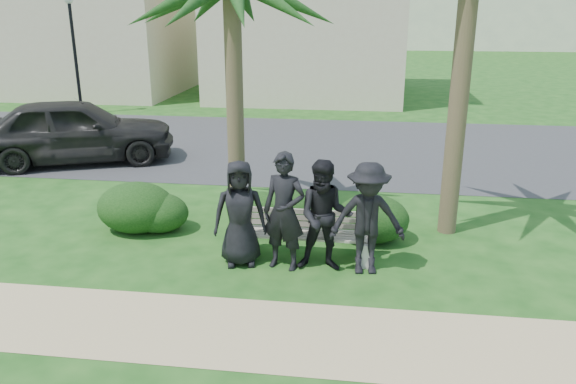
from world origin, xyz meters
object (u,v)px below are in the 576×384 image
at_px(man_c, 325,216).
at_px(car_a, 75,130).
at_px(man_a, 240,213).
at_px(man_d, 368,219).
at_px(man_b, 284,212).
at_px(street_lamp, 73,33).
at_px(park_bench, 304,238).

xyz_separation_m(man_c, car_a, (-6.77, 5.38, -0.03)).
xyz_separation_m(man_a, man_d, (1.94, -0.05, 0.03)).
distance_m(man_b, man_c, 0.62).
bearing_deg(man_c, street_lamp, 127.96).
distance_m(man_a, man_b, 0.70).
bearing_deg(street_lamp, man_d, -48.30).
bearing_deg(man_a, man_b, -16.42).
relative_size(man_c, man_d, 1.00).
distance_m(man_d, car_a, 9.16).
xyz_separation_m(man_b, man_c, (0.61, 0.02, -0.05)).
bearing_deg(park_bench, man_d, -20.27).
height_order(man_a, man_b, man_b).
height_order(man_c, car_a, man_c).
distance_m(man_b, car_a, 8.19).
xyz_separation_m(street_lamp, man_b, (9.37, -11.91, -2.03)).
distance_m(park_bench, man_b, 0.73).
bearing_deg(man_a, street_lamp, 113.48).
height_order(street_lamp, man_c, street_lamp).
bearing_deg(man_c, car_a, 139.49).
height_order(man_a, man_c, man_c).
bearing_deg(street_lamp, park_bench, -50.15).
distance_m(street_lamp, man_c, 15.67).
height_order(man_c, man_d, man_c).
height_order(park_bench, man_a, man_a).
xyz_separation_m(man_c, man_d, (0.63, -0.02, -0.00)).
bearing_deg(street_lamp, car_a, -63.74).
bearing_deg(man_a, park_bench, 5.78).
xyz_separation_m(street_lamp, man_a, (8.68, -11.86, -2.11)).
bearing_deg(man_b, man_a, -169.69).
distance_m(man_b, man_d, 1.25).
height_order(park_bench, man_b, man_b).
bearing_deg(car_a, man_b, -152.86).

